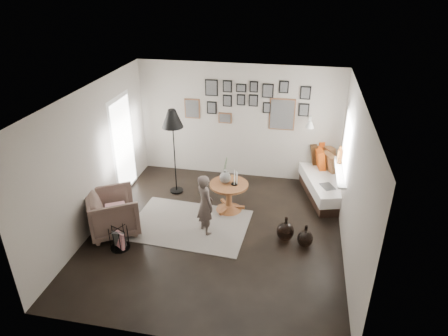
% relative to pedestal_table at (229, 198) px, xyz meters
% --- Properties ---
extents(ground, '(4.80, 4.80, 0.00)m').
position_rel_pedestal_table_xyz_m(ground, '(-0.09, -0.82, -0.28)').
color(ground, black).
rests_on(ground, ground).
extents(wall_back, '(4.50, 0.00, 4.50)m').
position_rel_pedestal_table_xyz_m(wall_back, '(-0.09, 1.58, 1.02)').
color(wall_back, '#A59C90').
rests_on(wall_back, ground).
extents(wall_front, '(4.50, 0.00, 4.50)m').
position_rel_pedestal_table_xyz_m(wall_front, '(-0.09, -3.22, 1.02)').
color(wall_front, '#A59C90').
rests_on(wall_front, ground).
extents(wall_left, '(0.00, 4.80, 4.80)m').
position_rel_pedestal_table_xyz_m(wall_left, '(-2.34, -0.82, 1.02)').
color(wall_left, '#A59C90').
rests_on(wall_left, ground).
extents(wall_right, '(0.00, 4.80, 4.80)m').
position_rel_pedestal_table_xyz_m(wall_right, '(2.16, -0.82, 1.02)').
color(wall_right, '#A59C90').
rests_on(wall_right, ground).
extents(ceiling, '(4.80, 4.80, 0.00)m').
position_rel_pedestal_table_xyz_m(ceiling, '(-0.09, -0.82, 2.32)').
color(ceiling, white).
rests_on(ceiling, wall_back).
extents(door_left, '(0.00, 2.14, 2.14)m').
position_rel_pedestal_table_xyz_m(door_left, '(-2.32, 0.38, 0.77)').
color(door_left, white).
rests_on(door_left, wall_left).
extents(window_right, '(0.15, 1.32, 1.30)m').
position_rel_pedestal_table_xyz_m(window_right, '(2.09, 0.52, 0.65)').
color(window_right, white).
rests_on(window_right, wall_right).
extents(gallery_wall, '(2.74, 0.03, 1.08)m').
position_rel_pedestal_table_xyz_m(gallery_wall, '(0.20, 1.56, 1.47)').
color(gallery_wall, brown).
rests_on(gallery_wall, wall_back).
extents(wall_sconce, '(0.18, 0.36, 0.16)m').
position_rel_pedestal_table_xyz_m(wall_sconce, '(1.46, 1.31, 1.19)').
color(wall_sconce, white).
rests_on(wall_sconce, wall_back).
extents(rug, '(2.26, 1.64, 0.01)m').
position_rel_pedestal_table_xyz_m(rug, '(-0.64, -0.67, -0.27)').
color(rug, beige).
rests_on(rug, ground).
extents(pedestal_table, '(0.76, 0.76, 0.60)m').
position_rel_pedestal_table_xyz_m(pedestal_table, '(0.00, 0.00, 0.00)').
color(pedestal_table, brown).
rests_on(pedestal_table, ground).
extents(vase, '(0.22, 0.22, 0.54)m').
position_rel_pedestal_table_xyz_m(vase, '(-0.08, 0.02, 0.49)').
color(vase, black).
rests_on(vase, pedestal_table).
extents(candles, '(0.13, 0.13, 0.28)m').
position_rel_pedestal_table_xyz_m(candles, '(0.11, 0.00, 0.46)').
color(candles, black).
rests_on(candles, pedestal_table).
extents(daybed, '(1.37, 2.15, 0.98)m').
position_rel_pedestal_table_xyz_m(daybed, '(1.92, 1.17, 0.03)').
color(daybed, black).
rests_on(daybed, ground).
extents(magazine_on_daybed, '(0.33, 0.37, 0.02)m').
position_rel_pedestal_table_xyz_m(magazine_on_daybed, '(1.91, 0.52, 0.18)').
color(magazine_on_daybed, black).
rests_on(magazine_on_daybed, daybed).
extents(armchair, '(1.18, 1.17, 0.79)m').
position_rel_pedestal_table_xyz_m(armchair, '(-1.93, -1.11, 0.12)').
color(armchair, brown).
rests_on(armchair, ground).
extents(armchair_cushion, '(0.49, 0.50, 0.16)m').
position_rel_pedestal_table_xyz_m(armchair_cushion, '(-1.90, -1.06, 0.20)').
color(armchair_cushion, silver).
rests_on(armchair_cushion, armchair).
extents(floor_lamp, '(0.44, 0.44, 1.87)m').
position_rel_pedestal_table_xyz_m(floor_lamp, '(-1.26, 0.52, 1.33)').
color(floor_lamp, black).
rests_on(floor_lamp, ground).
extents(magazine_basket, '(0.42, 0.42, 0.40)m').
position_rel_pedestal_table_xyz_m(magazine_basket, '(-1.63, -1.57, -0.08)').
color(magazine_basket, black).
rests_on(magazine_basket, ground).
extents(demijohn_large, '(0.31, 0.31, 0.47)m').
position_rel_pedestal_table_xyz_m(demijohn_large, '(1.17, -0.78, -0.10)').
color(demijohn_large, black).
rests_on(demijohn_large, ground).
extents(demijohn_small, '(0.27, 0.27, 0.42)m').
position_rel_pedestal_table_xyz_m(demijohn_small, '(1.52, -0.90, -0.12)').
color(demijohn_small, black).
rests_on(demijohn_small, ground).
extents(child, '(0.50, 0.50, 1.17)m').
position_rel_pedestal_table_xyz_m(child, '(-0.28, -0.81, 0.31)').
color(child, brown).
rests_on(child, ground).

